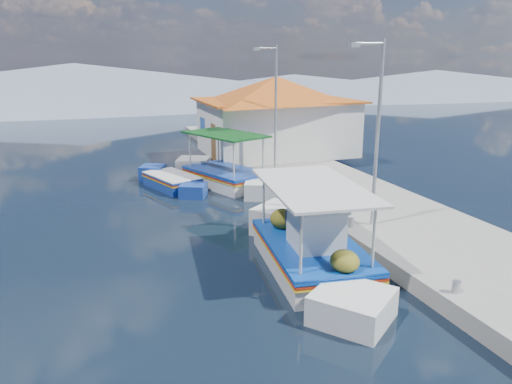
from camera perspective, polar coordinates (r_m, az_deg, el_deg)
name	(u,v)px	position (r m, az deg, el deg)	size (l,w,h in m)	color
ground	(264,282)	(13.70, 0.92, -10.39)	(160.00, 160.00, 0.00)	black
quay	(347,197)	(21.09, 10.45, -0.58)	(5.00, 44.00, 0.50)	gray
bollards	(309,197)	(19.40, 6.17, -0.59)	(0.20, 17.20, 0.30)	#A5A8AD
main_caique	(310,250)	(14.47, 6.23, -6.71)	(3.07, 8.42, 2.79)	silver
caique_green_canopy	(226,177)	(23.57, -3.48, 1.76)	(4.01, 6.91, 2.79)	silver
caique_blue_hull	(172,182)	(23.47, -9.65, 1.11)	(2.73, 5.10, 0.96)	navy
harbor_building	(276,114)	(28.74, 2.34, 9.01)	(10.49, 10.49, 4.40)	white
lamp_post_near	(376,125)	(16.30, 13.67, 7.53)	(1.21, 0.14, 6.00)	#A5A8AD
lamp_post_far	(274,102)	(24.31, 2.09, 10.41)	(1.21, 0.14, 6.00)	#A5A8AD
mountain_ridge	(167,87)	(68.55, -10.26, 11.87)	(171.40, 96.00, 5.50)	slate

